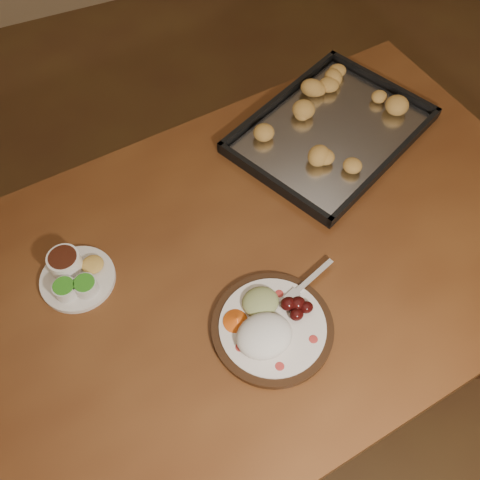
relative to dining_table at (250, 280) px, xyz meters
name	(u,v)px	position (x,y,z in m)	size (l,w,h in m)	color
ground	(242,305)	(0.08, 0.24, -0.65)	(4.00, 4.00, 0.00)	brown
dining_table	(250,280)	(0.00, 0.00, 0.00)	(1.60, 1.07, 0.75)	brown
dinner_plate	(269,326)	(-0.03, -0.17, 0.12)	(0.31, 0.25, 0.06)	black
condiment_saucer	(74,275)	(-0.37, 0.10, 0.12)	(0.16, 0.16, 0.05)	silver
baking_tray	(331,130)	(0.35, 0.26, 0.11)	(0.59, 0.53, 0.05)	black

